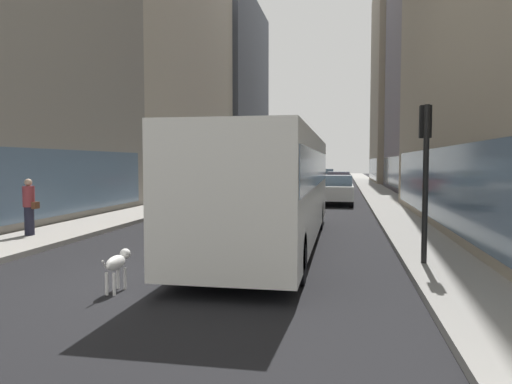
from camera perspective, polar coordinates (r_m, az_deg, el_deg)
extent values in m
plane|color=black|center=(44.06, 6.32, 0.51)|extent=(120.00, 120.00, 0.00)
cube|color=#9E9991|center=(44.82, -0.96, 0.68)|extent=(2.40, 110.00, 0.15)
cube|color=gray|center=(44.01, 13.75, 0.52)|extent=(2.40, 110.00, 0.15)
cube|color=slate|center=(17.39, -25.41, 0.84)|extent=(0.08, 16.55, 2.40)
cube|color=#B2A893|center=(38.89, -12.95, 14.27)|extent=(8.24, 22.66, 19.23)
cube|color=slate|center=(36.78, -6.90, 2.40)|extent=(0.08, 20.39, 2.40)
cube|color=#4C515B|center=(60.86, -4.07, 11.91)|extent=(8.58, 20.16, 22.37)
cube|color=slate|center=(59.29, -0.03, 2.85)|extent=(0.08, 18.14, 2.40)
cube|color=slate|center=(16.39, 21.14, 0.80)|extent=(0.08, 20.17, 2.40)
cube|color=slate|center=(40.94, 23.71, 19.04)|extent=(9.58, 21.05, 26.92)
cube|color=slate|center=(38.63, 16.36, 2.34)|extent=(0.08, 18.94, 2.40)
cube|color=#A0937F|center=(58.85, 19.32, 12.33)|extent=(10.70, 15.40, 23.01)
cube|color=slate|center=(57.58, 13.86, 2.73)|extent=(0.08, 13.86, 2.40)
cube|color=silver|center=(13.24, 1.90, 0.76)|extent=(2.55, 11.50, 2.75)
cube|color=slate|center=(13.23, 1.90, 2.90)|extent=(2.57, 11.04, 0.90)
cube|color=black|center=(18.97, 4.46, -1.81)|extent=(2.55, 0.16, 0.44)
cylinder|color=black|center=(17.01, -0.08, -2.59)|extent=(0.30, 1.00, 1.00)
cylinder|color=black|center=(16.75, 7.52, -2.72)|extent=(0.30, 1.00, 1.00)
cylinder|color=black|center=(9.63, -8.57, -7.38)|extent=(0.30, 1.00, 1.00)
cylinder|color=black|center=(9.15, 5.00, -7.92)|extent=(0.30, 1.00, 1.00)
cube|color=silver|center=(18.55, -0.18, 4.11)|extent=(0.08, 0.24, 0.40)
cube|color=#B7BABF|center=(54.33, 8.39, 1.79)|extent=(1.82, 4.52, 0.75)
cube|color=slate|center=(54.09, 8.38, 2.48)|extent=(1.68, 2.03, 0.55)
cylinder|color=black|center=(56.22, 7.64, 1.48)|extent=(0.22, 0.64, 0.64)
cylinder|color=black|center=(56.16, 9.27, 1.46)|extent=(0.22, 0.64, 0.64)
cylinder|color=black|center=(52.54, 7.44, 1.33)|extent=(0.22, 0.64, 0.64)
cylinder|color=black|center=(52.48, 9.18, 1.32)|extent=(0.22, 0.64, 0.64)
cube|color=slate|center=(19.65, -7.27, -1.22)|extent=(1.94, 3.97, 0.75)
cube|color=slate|center=(19.42, -7.46, 0.64)|extent=(1.79, 1.78, 0.55)
cylinder|color=black|center=(21.43, -8.18, -1.84)|extent=(0.22, 0.64, 0.64)
cylinder|color=black|center=(20.95, -3.70, -1.94)|extent=(0.22, 0.64, 0.64)
cylinder|color=black|center=(18.50, -11.28, -2.72)|extent=(0.22, 0.64, 0.64)
cylinder|color=black|center=(17.94, -6.16, -2.87)|extent=(0.22, 0.64, 0.64)
cube|color=black|center=(26.14, 0.82, -0.02)|extent=(1.72, 4.29, 0.75)
cube|color=slate|center=(25.90, 0.74, 1.39)|extent=(1.58, 1.93, 0.55)
cylinder|color=black|center=(27.99, -0.10, -0.55)|extent=(0.22, 0.64, 0.64)
cylinder|color=black|center=(27.76, 2.94, -0.59)|extent=(0.22, 0.64, 0.64)
cylinder|color=black|center=(24.61, -1.58, -1.11)|extent=(0.22, 0.64, 0.64)
cylinder|color=black|center=(24.34, 1.87, -1.16)|extent=(0.22, 0.64, 0.64)
cube|color=red|center=(37.57, 9.89, 1.02)|extent=(1.78, 4.46, 0.75)
cube|color=slate|center=(37.33, 9.90, 2.00)|extent=(1.64, 2.01, 0.55)
cylinder|color=black|center=(39.42, 8.78, 0.60)|extent=(0.22, 0.64, 0.64)
cylinder|color=black|center=(39.40, 11.05, 0.57)|extent=(0.22, 0.64, 0.64)
cylinder|color=black|center=(35.80, 8.60, 0.30)|extent=(0.22, 0.64, 0.64)
cylinder|color=black|center=(35.78, 11.11, 0.28)|extent=(0.22, 0.64, 0.64)
cube|color=yellow|center=(44.00, 4.76, 1.42)|extent=(1.85, 4.62, 0.75)
cube|color=slate|center=(43.75, 4.73, 2.26)|extent=(1.70, 2.08, 0.55)
cylinder|color=black|center=(45.98, 3.98, 1.05)|extent=(0.22, 0.64, 0.64)
cylinder|color=black|center=(45.83, 6.00, 1.03)|extent=(0.22, 0.64, 0.64)
cylinder|color=black|center=(42.22, 3.40, 0.83)|extent=(0.22, 0.64, 0.64)
cylinder|color=black|center=(42.05, 5.60, 0.80)|extent=(0.22, 0.64, 0.64)
cube|color=silver|center=(26.81, 9.65, 0.02)|extent=(1.80, 4.46, 0.75)
cube|color=slate|center=(26.56, 9.66, 1.39)|extent=(1.66, 2.01, 0.55)
cylinder|color=black|center=(28.67, 8.12, -0.49)|extent=(0.22, 0.64, 0.64)
cylinder|color=black|center=(28.64, 11.28, -0.52)|extent=(0.22, 0.64, 0.64)
cylinder|color=black|center=(25.05, 7.77, -1.06)|extent=(0.22, 0.64, 0.64)
cylinder|color=black|center=(25.03, 11.40, -1.10)|extent=(0.22, 0.64, 0.64)
ellipsoid|color=white|center=(8.92, -16.50, -8.17)|extent=(0.22, 0.60, 0.26)
sphere|color=white|center=(9.23, -15.44, -7.17)|extent=(0.20, 0.20, 0.20)
sphere|color=black|center=(9.27, -15.72, -7.02)|extent=(0.07, 0.07, 0.07)
sphere|color=black|center=(9.22, -15.05, -7.06)|extent=(0.07, 0.07, 0.07)
cylinder|color=white|center=(8.56, -17.73, -8.34)|extent=(0.03, 0.16, 0.19)
cylinder|color=white|center=(9.20, -16.26, -9.90)|extent=(0.06, 0.06, 0.40)
cylinder|color=white|center=(9.14, -15.46, -9.98)|extent=(0.06, 0.06, 0.40)
cylinder|color=white|center=(8.84, -17.50, -10.48)|extent=(0.06, 0.06, 0.40)
cylinder|color=white|center=(8.78, -16.68, -10.57)|extent=(0.06, 0.06, 0.40)
sphere|color=black|center=(8.98, -15.93, -7.82)|extent=(0.04, 0.04, 0.04)
sphere|color=black|center=(8.87, -17.09, -8.11)|extent=(0.04, 0.04, 0.04)
sphere|color=black|center=(8.74, -16.93, -8.01)|extent=(0.04, 0.04, 0.04)
cylinder|color=#1E1E2D|center=(15.74, -25.57, -3.16)|extent=(0.28, 0.28, 0.85)
cylinder|color=maroon|center=(15.68, -25.65, -0.49)|extent=(0.34, 0.34, 0.62)
sphere|color=tan|center=(15.65, -25.69, 1.04)|extent=(0.22, 0.22, 0.22)
cube|color=#59331E|center=(15.57, -24.97, -1.46)|extent=(0.12, 0.24, 0.20)
cylinder|color=black|center=(10.78, 19.69, 0.85)|extent=(0.12, 0.12, 3.40)
cube|color=black|center=(10.99, 19.68, 7.95)|extent=(0.24, 0.20, 0.70)
sphere|color=red|center=(11.11, 19.61, 9.03)|extent=(0.11, 0.11, 0.11)
sphere|color=orange|center=(11.09, 19.59, 7.90)|extent=(0.11, 0.11, 0.11)
sphere|color=green|center=(11.08, 19.57, 6.77)|extent=(0.11, 0.11, 0.11)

